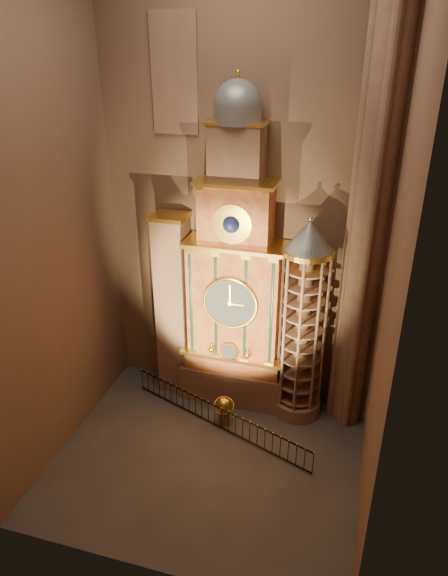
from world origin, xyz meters
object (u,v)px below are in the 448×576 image
(portrait_tower, at_px, (173,306))
(stair_turret, at_px, (302,324))
(iron_railing, at_px, (218,417))
(astronomical_clock, at_px, (235,288))
(celestial_globe, at_px, (224,408))

(portrait_tower, relative_size, stair_turret, 0.94)
(stair_turret, height_order, iron_railing, stair_turret)
(iron_railing, bearing_deg, astronomical_clock, 87.74)
(astronomical_clock, relative_size, celestial_globe, 10.96)
(portrait_tower, bearing_deg, stair_turret, -2.33)
(portrait_tower, distance_m, celestial_globe, 5.95)
(stair_turret, relative_size, iron_railing, 1.07)
(stair_turret, xyz_separation_m, celestial_globe, (-3.44, -2.05, -4.35))
(celestial_globe, bearing_deg, stair_turret, 30.79)
(stair_turret, height_order, celestial_globe, stair_turret)
(portrait_tower, bearing_deg, astronomical_clock, -0.29)
(astronomical_clock, relative_size, stair_turret, 1.55)
(portrait_tower, height_order, stair_turret, stair_turret)
(astronomical_clock, height_order, celestial_globe, astronomical_clock)
(portrait_tower, distance_m, stair_turret, 6.91)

